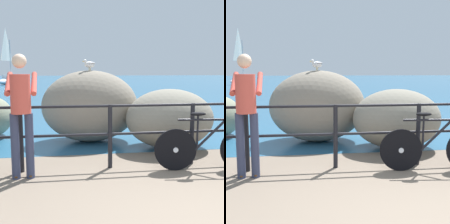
% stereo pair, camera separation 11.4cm
% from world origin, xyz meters
% --- Properties ---
extents(ground_plane, '(120.00, 120.00, 0.10)m').
position_xyz_m(ground_plane, '(0.00, 20.00, -0.05)').
color(ground_plane, '#756656').
extents(sea_surface, '(120.00, 90.00, 0.01)m').
position_xyz_m(sea_surface, '(0.00, 47.96, 0.00)').
color(sea_surface, '#285B7F').
rests_on(sea_surface, ground_plane).
extents(promenade_railing, '(9.68, 0.07, 1.02)m').
position_xyz_m(promenade_railing, '(-0.00, 2.14, 0.64)').
color(promenade_railing, black).
rests_on(promenade_railing, ground_plane).
extents(bicycle, '(1.69, 0.48, 0.92)m').
position_xyz_m(bicycle, '(0.96, 1.77, 0.46)').
color(bicycle, black).
rests_on(bicycle, ground_plane).
extents(person_at_railing, '(0.47, 0.65, 1.78)m').
position_xyz_m(person_at_railing, '(-2.00, 1.86, 0.99)').
color(person_at_railing, '#333851').
rests_on(person_at_railing, ground_plane).
extents(breakwater_boulder_main, '(2.10, 1.55, 1.55)m').
position_xyz_m(breakwater_boulder_main, '(-0.84, 4.10, 0.78)').
color(breakwater_boulder_main, gray).
rests_on(breakwater_boulder_main, ground).
extents(breakwater_boulder_right, '(1.77, 1.44, 1.19)m').
position_xyz_m(breakwater_boulder_right, '(0.69, 3.27, 0.59)').
color(breakwater_boulder_right, gray).
rests_on(breakwater_boulder_right, ground).
extents(seagull, '(0.33, 0.23, 0.23)m').
position_xyz_m(seagull, '(-0.85, 4.04, 1.69)').
color(seagull, gold).
rests_on(seagull, breakwater_boulder_main).
extents(sailboat, '(2.89, 4.56, 6.16)m').
position_xyz_m(sailboat, '(-7.33, 33.32, 0.71)').
color(sailboat, white).
rests_on(sailboat, sea_surface).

